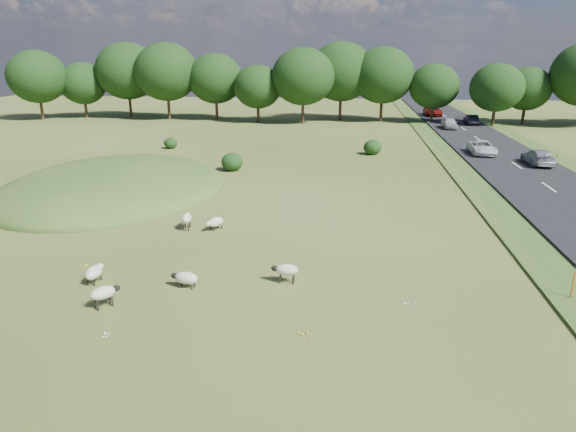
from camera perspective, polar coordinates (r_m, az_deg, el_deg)
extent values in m
plane|color=#3E551A|center=(44.50, 0.06, 4.98)|extent=(160.00, 160.00, 0.00)
ellipsoid|color=#33561E|center=(40.37, -18.61, 2.76)|extent=(16.00, 20.00, 4.00)
cube|color=black|center=(55.87, 22.39, 6.36)|extent=(8.00, 150.00, 0.25)
cylinder|color=black|center=(90.19, -25.72, 10.83)|extent=(0.44, 0.44, 3.77)
ellipsoid|color=black|center=(89.91, -26.11, 13.73)|extent=(8.81, 8.81, 7.93)
cylinder|color=black|center=(90.65, -21.55, 11.14)|extent=(0.44, 0.44, 3.12)
ellipsoid|color=black|center=(90.39, -21.83, 13.53)|extent=(7.28, 7.28, 6.55)
cylinder|color=black|center=(88.47, -17.13, 11.80)|extent=(0.44, 0.44, 4.21)
ellipsoid|color=black|center=(88.19, -17.43, 15.12)|extent=(9.83, 9.83, 8.84)
cylinder|color=black|center=(84.14, -13.11, 11.85)|extent=(0.44, 0.44, 4.18)
ellipsoid|color=black|center=(83.84, -13.36, 15.32)|extent=(9.75, 9.75, 8.78)
cylinder|color=black|center=(82.57, -7.94, 11.83)|extent=(0.44, 0.44, 3.61)
ellipsoid|color=black|center=(82.27, -8.07, 14.88)|extent=(8.41, 8.41, 7.57)
cylinder|color=black|center=(78.29, -3.33, 11.45)|extent=(0.44, 0.44, 3.02)
ellipsoid|color=black|center=(77.99, -3.38, 14.15)|extent=(7.04, 7.04, 6.34)
cylinder|color=black|center=(76.85, 1.65, 11.69)|extent=(0.44, 0.44, 3.90)
ellipsoid|color=black|center=(76.53, 1.68, 15.24)|extent=(9.09, 9.09, 8.18)
cylinder|color=black|center=(81.39, 5.82, 12.04)|extent=(0.44, 0.44, 4.22)
ellipsoid|color=black|center=(81.08, 5.94, 15.67)|extent=(9.85, 9.85, 8.86)
cylinder|color=black|center=(80.52, 10.31, 11.70)|extent=(0.44, 0.44, 3.94)
ellipsoid|color=black|center=(80.21, 10.50, 15.13)|extent=(9.20, 9.20, 8.28)
cylinder|color=black|center=(80.35, 15.71, 11.02)|extent=(0.44, 0.44, 3.09)
ellipsoid|color=black|center=(80.06, 15.93, 13.70)|extent=(7.20, 7.20, 6.48)
cylinder|color=black|center=(78.42, 21.87, 10.31)|extent=(0.44, 0.44, 3.12)
ellipsoid|color=black|center=(78.12, 22.19, 13.08)|extent=(7.29, 7.29, 6.56)
cylinder|color=black|center=(83.44, 24.70, 10.26)|extent=(0.44, 0.44, 2.93)
ellipsoid|color=black|center=(83.17, 25.01, 12.70)|extent=(6.84, 6.84, 6.16)
ellipsoid|color=black|center=(44.94, -6.22, 6.00)|extent=(1.89, 1.89, 1.55)
ellipsoid|color=black|center=(52.80, 9.38, 7.54)|extent=(1.82, 1.82, 1.49)
ellipsoid|color=black|center=(57.07, -12.92, 7.90)|extent=(1.44, 1.44, 1.18)
cylinder|color=#D8590C|center=(23.99, 29.06, -6.87)|extent=(0.06, 0.06, 1.20)
ellipsoid|color=beige|center=(22.57, -11.24, -6.77)|extent=(1.10, 0.70, 0.52)
ellipsoid|color=black|center=(22.80, -12.49, -6.49)|extent=(0.37, 0.30, 0.26)
cylinder|color=black|center=(22.74, -12.01, -7.61)|extent=(0.07, 0.07, 0.19)
cylinder|color=black|center=(22.95, -11.71, -7.36)|extent=(0.07, 0.07, 0.19)
cylinder|color=black|center=(22.48, -10.65, -7.83)|extent=(0.07, 0.07, 0.19)
cylinder|color=black|center=(22.69, -10.36, -7.57)|extent=(0.07, 0.07, 0.19)
ellipsoid|color=beige|center=(21.70, -19.89, -8.04)|extent=(1.07, 1.11, 0.52)
ellipsoid|color=black|center=(21.85, -18.57, -7.61)|extent=(0.40, 0.41, 0.26)
cylinder|color=black|center=(22.08, -19.18, -8.78)|extent=(0.07, 0.07, 0.37)
cylinder|color=black|center=(21.87, -18.93, -9.02)|extent=(0.07, 0.07, 0.37)
cylinder|color=black|center=(21.90, -20.61, -9.16)|extent=(0.07, 0.07, 0.37)
cylinder|color=black|center=(21.69, -20.37, -9.40)|extent=(0.07, 0.07, 0.37)
ellipsoid|color=beige|center=(29.64, -8.03, -0.66)|extent=(1.03, 1.19, 0.54)
ellipsoid|color=silver|center=(29.26, -8.85, -0.86)|extent=(0.40, 0.43, 0.27)
cylinder|color=black|center=(29.46, -8.26, -1.53)|extent=(0.08, 0.08, 0.20)
cylinder|color=black|center=(29.65, -8.61, -1.43)|extent=(0.08, 0.08, 0.20)
cylinder|color=black|center=(29.86, -7.40, -1.24)|extent=(0.08, 0.08, 0.20)
cylinder|color=black|center=(30.04, -7.75, -1.14)|extent=(0.08, 0.08, 0.20)
ellipsoid|color=beige|center=(29.91, -11.23, -0.26)|extent=(0.74, 1.15, 0.55)
ellipsoid|color=silver|center=(30.45, -11.07, 0.14)|extent=(0.31, 0.39, 0.28)
cylinder|color=black|center=(30.37, -11.34, -0.93)|extent=(0.08, 0.08, 0.39)
cylinder|color=black|center=(30.33, -10.84, -0.92)|extent=(0.08, 0.08, 0.39)
cylinder|color=black|center=(29.78, -11.52, -1.31)|extent=(0.08, 0.08, 0.39)
cylinder|color=black|center=(29.74, -11.01, -1.30)|extent=(0.08, 0.08, 0.39)
ellipsoid|color=beige|center=(24.15, -20.78, -5.89)|extent=(0.59, 1.10, 0.56)
ellipsoid|color=silver|center=(24.61, -20.15, -5.28)|extent=(0.27, 0.36, 0.28)
cylinder|color=black|center=(24.61, -20.62, -6.40)|extent=(0.08, 0.08, 0.20)
cylinder|color=black|center=(24.49, -20.06, -6.46)|extent=(0.08, 0.08, 0.20)
cylinder|color=black|center=(24.10, -21.32, -6.99)|extent=(0.08, 0.08, 0.20)
cylinder|color=black|center=(23.98, -20.75, -7.05)|extent=(0.08, 0.08, 0.20)
ellipsoid|color=beige|center=(22.53, -0.13, -5.99)|extent=(1.01, 0.56, 0.51)
ellipsoid|color=black|center=(22.60, -1.49, -5.82)|extent=(0.33, 0.25, 0.26)
cylinder|color=black|center=(22.64, -0.91, -7.09)|extent=(0.07, 0.07, 0.36)
cylinder|color=black|center=(22.86, -0.81, -6.83)|extent=(0.07, 0.07, 0.36)
cylinder|color=black|center=(22.55, 0.55, -7.19)|extent=(0.07, 0.07, 0.36)
cylinder|color=black|center=(22.78, 0.65, -6.93)|extent=(0.07, 0.07, 0.36)
imported|color=#9C9FA3|center=(51.20, 26.04, 5.92)|extent=(1.90, 4.69, 1.36)
imported|color=maroon|center=(88.15, 15.80, 11.18)|extent=(2.54, 5.51, 1.53)
imported|color=white|center=(54.50, 20.76, 7.12)|extent=(2.17, 4.71, 1.31)
imported|color=black|center=(78.30, 19.67, 10.07)|extent=(1.45, 4.15, 1.37)
imported|color=silver|center=(72.72, 17.50, 9.81)|extent=(1.71, 4.25, 1.45)
imported|color=silver|center=(106.35, 16.53, 12.04)|extent=(1.97, 4.84, 1.40)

